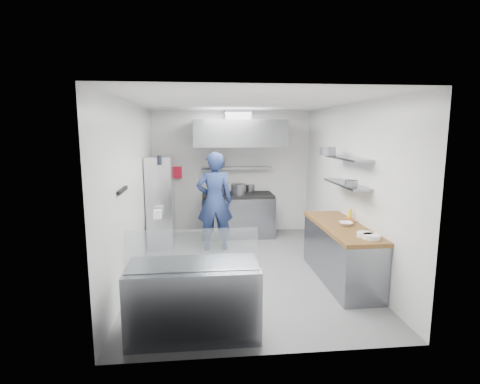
{
  "coord_description": "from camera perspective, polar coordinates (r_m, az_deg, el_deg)",
  "views": [
    {
      "loc": [
        -0.68,
        -6.09,
        2.36
      ],
      "look_at": [
        0.0,
        0.6,
        1.25
      ],
      "focal_mm": 28.0,
      "sensor_mm": 36.0,
      "label": 1
    }
  ],
  "objects": [
    {
      "name": "wall_front",
      "position": [
        3.78,
        4.8,
        -5.39
      ],
      "size": [
        3.6,
        2.8,
        0.02
      ],
      "primitive_type": "cube",
      "rotation": [
        -1.57,
        0.0,
        0.0
      ],
      "color": "white",
      "rests_on": "floor"
    },
    {
      "name": "red_firebox",
      "position": [
        8.6,
        -9.58,
        2.97
      ],
      "size": [
        0.22,
        0.1,
        0.26
      ],
      "primitive_type": "cube",
      "color": "red",
      "rests_on": "wall_back"
    },
    {
      "name": "stock_pot_right",
      "position": [
        8.72,
        1.48,
        0.66
      ],
      "size": [
        0.23,
        0.23,
        0.16
      ],
      "primitive_type": "cylinder",
      "color": "slate",
      "rests_on": "cooktop"
    },
    {
      "name": "rack_jar",
      "position": [
        7.26,
        -12.15,
        4.74
      ],
      "size": [
        0.1,
        0.1,
        0.18
      ],
      "primitive_type": "cylinder",
      "color": "black",
      "rests_on": "wire_rack"
    },
    {
      "name": "shelf_pot_d",
      "position": [
        6.61,
        13.23,
        6.09
      ],
      "size": [
        0.28,
        0.28,
        0.14
      ],
      "primitive_type": "cylinder",
      "color": "slate",
      "rests_on": "wall_shelf_upper"
    },
    {
      "name": "plate_stack_a",
      "position": [
        5.44,
        19.43,
        -6.44
      ],
      "size": [
        0.23,
        0.23,
        0.06
      ],
      "primitive_type": "cylinder",
      "color": "white",
      "rests_on": "prep_counter_top"
    },
    {
      "name": "ceiling",
      "position": [
        6.15,
        0.58,
        13.47
      ],
      "size": [
        5.0,
        5.0,
        0.0
      ],
      "primitive_type": "plane",
      "rotation": [
        3.14,
        0.0,
        0.0
      ],
      "color": "silver",
      "rests_on": "wall_back"
    },
    {
      "name": "shelf_pot_c",
      "position": [
        5.89,
        16.58,
        1.26
      ],
      "size": [
        0.2,
        0.2,
        0.1
      ],
      "primitive_type": "cylinder",
      "color": "slate",
      "rests_on": "wall_shelf_lower"
    },
    {
      "name": "wall_shelf_lower",
      "position": [
        6.3,
        15.87,
        1.16
      ],
      "size": [
        0.3,
        1.3,
        0.04
      ],
      "primitive_type": "cube",
      "color": "gray",
      "rests_on": "wall_right"
    },
    {
      "name": "cooktop",
      "position": [
        8.36,
        -0.36,
        -0.48
      ],
      "size": [
        1.57,
        0.78,
        0.06
      ],
      "primitive_type": "cube",
      "color": "black",
      "rests_on": "gas_range"
    },
    {
      "name": "wall_back",
      "position": [
        8.67,
        -1.28,
        3.02
      ],
      "size": [
        3.6,
        2.8,
        0.02
      ],
      "primitive_type": "cube",
      "rotation": [
        1.57,
        0.0,
        0.0
      ],
      "color": "white",
      "rests_on": "floor"
    },
    {
      "name": "knife_strip",
      "position": [
        5.37,
        -17.49,
        0.25
      ],
      "size": [
        0.04,
        0.55,
        0.05
      ],
      "primitive_type": "cube",
      "color": "black",
      "rests_on": "wall_left"
    },
    {
      "name": "rack_bin_b",
      "position": [
        7.63,
        -12.14,
        1.17
      ],
      "size": [
        0.15,
        0.2,
        0.18
      ],
      "primitive_type": "cube",
      "color": "yellow",
      "rests_on": "wire_rack"
    },
    {
      "name": "squeeze_bottle",
      "position": [
        6.43,
        16.41,
        -3.34
      ],
      "size": [
        0.06,
        0.06,
        0.18
      ],
      "primitive_type": "cylinder",
      "color": "yellow",
      "rests_on": "prep_counter_top"
    },
    {
      "name": "stock_pot_left",
      "position": [
        8.23,
        -3.28,
        0.27
      ],
      "size": [
        0.3,
        0.3,
        0.2
      ],
      "primitive_type": "cylinder",
      "color": "slate",
      "rests_on": "cooktop"
    },
    {
      "name": "mixing_bowl",
      "position": [
        6.08,
        15.81,
        -4.65
      ],
      "size": [
        0.24,
        0.24,
        0.05
      ],
      "primitive_type": "imported",
      "rotation": [
        0.0,
        0.0,
        -0.12
      ],
      "color": "white",
      "rests_on": "prep_counter_top"
    },
    {
      "name": "over_range_shelf",
      "position": [
        8.51,
        -0.52,
        3.71
      ],
      "size": [
        1.6,
        0.3,
        0.04
      ],
      "primitive_type": "cube",
      "color": "gray",
      "rests_on": "wall_back"
    },
    {
      "name": "extractor_hood",
      "position": [
        8.06,
        -0.25,
        8.94
      ],
      "size": [
        1.9,
        1.15,
        0.55
      ],
      "primitive_type": "cube",
      "color": "gray",
      "rests_on": "wall_back"
    },
    {
      "name": "wall_shelf_upper",
      "position": [
        6.26,
        16.04,
        4.97
      ],
      "size": [
        0.3,
        1.3,
        0.04
      ],
      "primitive_type": "cube",
      "color": "gray",
      "rests_on": "wall_right"
    },
    {
      "name": "gas_range",
      "position": [
        8.45,
        -0.36,
        -3.69
      ],
      "size": [
        1.6,
        0.8,
        0.9
      ],
      "primitive_type": "cube",
      "color": "gray",
      "rests_on": "floor"
    },
    {
      "name": "display_case",
      "position": [
        4.53,
        -7.06,
        -16.0
      ],
      "size": [
        1.5,
        0.7,
        0.85
      ],
      "primitive_type": "cube",
      "color": "gray",
      "rests_on": "floor"
    },
    {
      "name": "wire_rack",
      "position": [
        7.81,
        -11.95,
        -1.42
      ],
      "size": [
        0.5,
        0.9,
        1.85
      ],
      "primitive_type": "cube",
      "color": "silver",
      "rests_on": "floor"
    },
    {
      "name": "rack_bin_a",
      "position": [
        7.24,
        -12.43,
        -3.31
      ],
      "size": [
        0.14,
        0.18,
        0.16
      ],
      "primitive_type": "cube",
      "color": "white",
      "rests_on": "wire_rack"
    },
    {
      "name": "chef",
      "position": [
        7.4,
        -3.88,
        -1.42
      ],
      "size": [
        0.73,
        0.49,
        1.95
      ],
      "primitive_type": "imported",
      "rotation": [
        0.0,
        0.0,
        3.17
      ],
      "color": "navy",
      "rests_on": "floor"
    },
    {
      "name": "display_glass",
      "position": [
        4.18,
        -7.27,
        -8.7
      ],
      "size": [
        1.47,
        0.19,
        0.42
      ],
      "primitive_type": "cube",
      "rotation": [
        -0.38,
        0.0,
        0.0
      ],
      "color": "silver",
      "rests_on": "display_case"
    },
    {
      "name": "prep_counter_top",
      "position": [
        6.09,
        15.24,
        -5.14
      ],
      "size": [
        0.65,
        2.04,
        0.06
      ],
      "primitive_type": "cube",
      "color": "brown",
      "rests_on": "prep_counter_base"
    },
    {
      "name": "hood_duct",
      "position": [
        8.29,
        -0.41,
        11.58
      ],
      "size": [
        0.55,
        0.55,
        0.24
      ],
      "primitive_type": "cube",
      "color": "slate",
      "rests_on": "extractor_hood"
    },
    {
      "name": "floor",
      "position": [
        6.57,
        0.54,
        -11.68
      ],
      "size": [
        5.0,
        5.0,
        0.0
      ],
      "primitive_type": "plane",
      "color": "slate",
      "rests_on": "ground"
    },
    {
      "name": "wall_left",
      "position": [
        6.27,
        -16.01,
        0.19
      ],
      "size": [
        2.8,
        5.0,
        0.02
      ],
      "primitive_type": "cube",
      "rotation": [
        1.57,
        0.0,
        1.57
      ],
      "color": "white",
      "rests_on": "floor"
    },
    {
      "name": "stock_pot_mid",
      "position": [
        8.22,
        -0.24,
        0.41
      ],
      "size": [
        0.33,
        0.33,
        0.24
      ],
      "primitive_type": "cylinder",
      "color": "slate",
      "rests_on": "cooktop"
    },
    {
      "name": "wall_right",
      "position": [
        6.65,
        16.17,
        0.69
      ],
      "size": [
        2.8,
        5.0,
        0.02
      ],
      "primitive_type": "cube",
      "rotation": [
        1.57,
        0.0,
        -1.57
      ],
      "color": "white",
      "rests_on": "floor"
    },
    {
      "name": "plate_stack_b",
      "position": [
        5.52,
        18.48,
        -6.15
      ],
      "size": [
        0.22,
        0.22,
        0.06
      ],
      "primitive_type": "cylinder",
      "color": "white",
      "rests_on": "prep_counter_top"
    },
    {
      "name": "copper_pan",
      "position": [
        6.29,
        16.32,
        -4.17
      ],
      "size": [
        0.16,
        0.16,
        0.06
      ],
      "primitive_type": "cylinder",
      "color": "#D67A3C",
      "rests_on": "prep_counter_top"
    },
    {
      "name": "prep_counter_base",
      "position": [
        6.22,
        15.06,
        -9.16
      ],
      "size": [
        0.62,
        2.0,
        0.84
      ],
      "primitive_type": "cube",
      "color": "gray",
      "rests_on": "floor"
    },
    {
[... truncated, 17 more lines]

